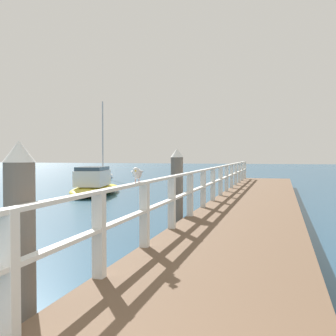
# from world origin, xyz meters

# --- Properties ---
(pier_deck) EXTENTS (2.44, 24.15, 0.47)m
(pier_deck) POSITION_xyz_m (0.00, 12.07, 0.24)
(pier_deck) COLOR brown
(pier_deck) RESTS_ON ground_plane
(pier_railing) EXTENTS (0.12, 22.67, 0.96)m
(pier_railing) POSITION_xyz_m (-1.14, 12.07, 1.07)
(pier_railing) COLOR silver
(pier_railing) RESTS_ON pier_deck
(dock_piling_near) EXTENTS (0.29, 0.29, 1.95)m
(dock_piling_near) POSITION_xyz_m (-1.52, 3.12, 0.98)
(dock_piling_near) COLOR #6B6056
(dock_piling_near) RESTS_ON ground_plane
(dock_piling_far) EXTENTS (0.29, 0.29, 1.95)m
(dock_piling_far) POSITION_xyz_m (-1.52, 9.21, 0.98)
(dock_piling_far) COLOR #6B6056
(dock_piling_far) RESTS_ON ground_plane
(seagull_foreground) EXTENTS (0.23, 0.47, 0.21)m
(seagull_foreground) POSITION_xyz_m (-1.14, 5.30, 1.56)
(seagull_foreground) COLOR white
(seagull_foreground) RESTS_ON pier_railing
(boat_0) EXTENTS (2.40, 4.44, 5.78)m
(boat_0) POSITION_xyz_m (-12.28, 29.87, 0.30)
(boat_0) COLOR white
(boat_0) RESTS_ON ground_plane
(boat_2) EXTENTS (2.68, 5.49, 1.26)m
(boat_2) POSITION_xyz_m (-7.33, 17.57, 0.41)
(boat_2) COLOR gold
(boat_2) RESTS_ON ground_plane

